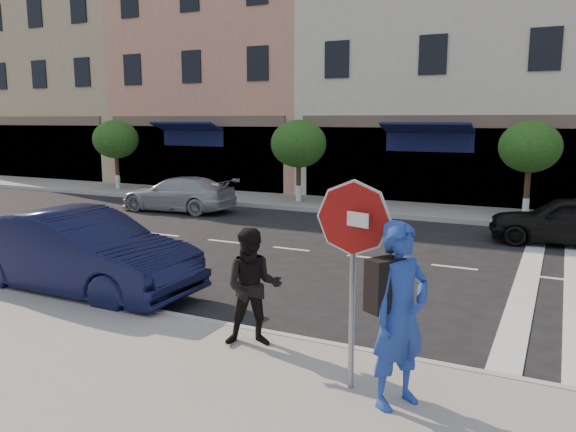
{
  "coord_description": "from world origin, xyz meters",
  "views": [
    {
      "loc": [
        4.01,
        -8.37,
        3.21
      ],
      "look_at": [
        -0.65,
        1.08,
        1.4
      ],
      "focal_mm": 35.0,
      "sensor_mm": 36.0,
      "label": 1
    }
  ],
  "objects_px": {
    "car_far_left": "(178,194)",
    "photographer": "(400,315)",
    "stop_sign": "(353,238)",
    "walker": "(253,287)",
    "car_far_mid": "(567,220)",
    "car_near_mid": "(80,253)"
  },
  "relations": [
    {
      "from": "stop_sign",
      "to": "car_far_mid",
      "type": "bearing_deg",
      "value": 98.02
    },
    {
      "from": "photographer",
      "to": "stop_sign",
      "type": "bearing_deg",
      "value": 109.43
    },
    {
      "from": "photographer",
      "to": "walker",
      "type": "xyz_separation_m",
      "value": [
        -2.22,
        0.73,
        -0.2
      ]
    },
    {
      "from": "stop_sign",
      "to": "walker",
      "type": "height_order",
      "value": "stop_sign"
    },
    {
      "from": "car_near_mid",
      "to": "car_far_mid",
      "type": "bearing_deg",
      "value": -43.23
    },
    {
      "from": "stop_sign",
      "to": "photographer",
      "type": "relative_size",
      "value": 1.2
    },
    {
      "from": "photographer",
      "to": "car_near_mid",
      "type": "xyz_separation_m",
      "value": [
        -6.5,
        1.73,
        -0.38
      ]
    },
    {
      "from": "photographer",
      "to": "car_far_mid",
      "type": "distance_m",
      "value": 10.47
    },
    {
      "from": "car_far_left",
      "to": "car_far_mid",
      "type": "xyz_separation_m",
      "value": [
        12.41,
        0.0,
        0.03
      ]
    },
    {
      "from": "walker",
      "to": "car_far_left",
      "type": "xyz_separation_m",
      "value": [
        -8.56,
        9.6,
        -0.36
      ]
    },
    {
      "from": "stop_sign",
      "to": "car_far_mid",
      "type": "relative_size",
      "value": 0.64
    },
    {
      "from": "photographer",
      "to": "car_far_left",
      "type": "distance_m",
      "value": 14.94
    },
    {
      "from": "stop_sign",
      "to": "walker",
      "type": "bearing_deg",
      "value": 179.52
    },
    {
      "from": "car_far_left",
      "to": "photographer",
      "type": "bearing_deg",
      "value": 43.18
    },
    {
      "from": "walker",
      "to": "car_far_mid",
      "type": "distance_m",
      "value": 10.35
    },
    {
      "from": "car_far_mid",
      "to": "car_far_left",
      "type": "bearing_deg",
      "value": -94.27
    },
    {
      "from": "car_far_left",
      "to": "car_far_mid",
      "type": "height_order",
      "value": "car_far_mid"
    },
    {
      "from": "stop_sign",
      "to": "car_far_mid",
      "type": "distance_m",
      "value": 10.53
    },
    {
      "from": "stop_sign",
      "to": "car_near_mid",
      "type": "xyz_separation_m",
      "value": [
        -5.91,
        1.62,
        -1.14
      ]
    },
    {
      "from": "stop_sign",
      "to": "car_far_left",
      "type": "xyz_separation_m",
      "value": [
        -10.2,
        10.22,
        -1.31
      ]
    },
    {
      "from": "stop_sign",
      "to": "car_far_mid",
      "type": "height_order",
      "value": "stop_sign"
    },
    {
      "from": "stop_sign",
      "to": "walker",
      "type": "distance_m",
      "value": 1.99
    }
  ]
}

